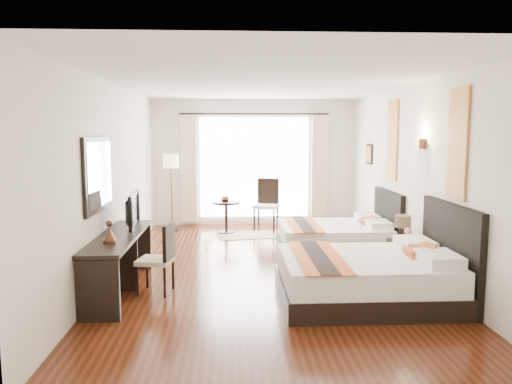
{
  "coord_description": "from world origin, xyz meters",
  "views": [
    {
      "loc": [
        -0.52,
        -7.4,
        2.09
      ],
      "look_at": [
        -0.14,
        0.22,
        1.17
      ],
      "focal_mm": 35.0,
      "sensor_mm": 36.0,
      "label": 1
    }
  ],
  "objects_px": {
    "television": "(128,210)",
    "window_chair": "(266,214)",
    "table_lamp": "(403,223)",
    "side_table": "(226,217)",
    "bed_near": "(373,276)",
    "console_desk": "(119,263)",
    "desk_chair": "(157,272)",
    "floor_lamp": "(171,166)",
    "bed_far": "(339,237)",
    "nightstand": "(405,258)",
    "fruit_bowl": "(225,200)",
    "vase": "(408,239)"
  },
  "relations": [
    {
      "from": "television",
      "to": "window_chair",
      "type": "relative_size",
      "value": 0.77
    },
    {
      "from": "table_lamp",
      "to": "side_table",
      "type": "bearing_deg",
      "value": 130.45
    },
    {
      "from": "bed_near",
      "to": "console_desk",
      "type": "height_order",
      "value": "bed_near"
    },
    {
      "from": "desk_chair",
      "to": "table_lamp",
      "type": "bearing_deg",
      "value": -157.51
    },
    {
      "from": "console_desk",
      "to": "floor_lamp",
      "type": "distance_m",
      "value": 4.21
    },
    {
      "from": "television",
      "to": "floor_lamp",
      "type": "relative_size",
      "value": 0.51
    },
    {
      "from": "bed_far",
      "to": "television",
      "type": "distance_m",
      "value": 3.66
    },
    {
      "from": "console_desk",
      "to": "bed_far",
      "type": "bearing_deg",
      "value": 30.32
    },
    {
      "from": "bed_far",
      "to": "desk_chair",
      "type": "height_order",
      "value": "bed_far"
    },
    {
      "from": "console_desk",
      "to": "desk_chair",
      "type": "relative_size",
      "value": 2.4
    },
    {
      "from": "bed_far",
      "to": "console_desk",
      "type": "distance_m",
      "value": 3.86
    },
    {
      "from": "nightstand",
      "to": "window_chair",
      "type": "distance_m",
      "value": 3.99
    },
    {
      "from": "fruit_bowl",
      "to": "table_lamp",
      "type": "bearing_deg",
      "value": -49.57
    },
    {
      "from": "nightstand",
      "to": "desk_chair",
      "type": "relative_size",
      "value": 0.56
    },
    {
      "from": "television",
      "to": "floor_lamp",
      "type": "distance_m",
      "value": 3.56
    },
    {
      "from": "bed_near",
      "to": "television",
      "type": "distance_m",
      "value": 3.44
    },
    {
      "from": "bed_far",
      "to": "nightstand",
      "type": "relative_size",
      "value": 3.76
    },
    {
      "from": "bed_far",
      "to": "side_table",
      "type": "bearing_deg",
      "value": 137.49
    },
    {
      "from": "table_lamp",
      "to": "floor_lamp",
      "type": "bearing_deg",
      "value": 137.91
    },
    {
      "from": "nightstand",
      "to": "television",
      "type": "height_order",
      "value": "television"
    },
    {
      "from": "table_lamp",
      "to": "floor_lamp",
      "type": "distance_m",
      "value": 5.14
    },
    {
      "from": "bed_far",
      "to": "fruit_bowl",
      "type": "bearing_deg",
      "value": 137.37
    },
    {
      "from": "table_lamp",
      "to": "console_desk",
      "type": "distance_m",
      "value": 4.07
    },
    {
      "from": "nightstand",
      "to": "fruit_bowl",
      "type": "relative_size",
      "value": 2.6
    },
    {
      "from": "console_desk",
      "to": "window_chair",
      "type": "distance_m",
      "value": 4.69
    },
    {
      "from": "bed_far",
      "to": "side_table",
      "type": "xyz_separation_m",
      "value": [
        -1.96,
        1.8,
        0.05
      ]
    },
    {
      "from": "table_lamp",
      "to": "fruit_bowl",
      "type": "relative_size",
      "value": 1.87
    },
    {
      "from": "bed_near",
      "to": "nightstand",
      "type": "distance_m",
      "value": 1.35
    },
    {
      "from": "bed_far",
      "to": "television",
      "type": "xyz_separation_m",
      "value": [
        -3.31,
        -1.4,
        0.71
      ]
    },
    {
      "from": "vase",
      "to": "window_chair",
      "type": "bearing_deg",
      "value": 115.21
    },
    {
      "from": "nightstand",
      "to": "vase",
      "type": "height_order",
      "value": "vase"
    },
    {
      "from": "bed_far",
      "to": "table_lamp",
      "type": "relative_size",
      "value": 5.22
    },
    {
      "from": "nightstand",
      "to": "floor_lamp",
      "type": "bearing_deg",
      "value": 137.28
    },
    {
      "from": "bed_near",
      "to": "television",
      "type": "xyz_separation_m",
      "value": [
        -3.2,
        1.07,
        0.68
      ]
    },
    {
      "from": "bed_near",
      "to": "floor_lamp",
      "type": "distance_m",
      "value": 5.6
    },
    {
      "from": "nightstand",
      "to": "table_lamp",
      "type": "distance_m",
      "value": 0.51
    },
    {
      "from": "bed_far",
      "to": "vase",
      "type": "xyz_separation_m",
      "value": [
        0.65,
        -1.55,
        0.28
      ]
    },
    {
      "from": "vase",
      "to": "television",
      "type": "height_order",
      "value": "television"
    },
    {
      "from": "nightstand",
      "to": "fruit_bowl",
      "type": "bearing_deg",
      "value": 129.8
    },
    {
      "from": "console_desk",
      "to": "television",
      "type": "height_order",
      "value": "television"
    },
    {
      "from": "floor_lamp",
      "to": "desk_chair",
      "type": "bearing_deg",
      "value": -86.0
    },
    {
      "from": "vase",
      "to": "console_desk",
      "type": "xyz_separation_m",
      "value": [
        -3.98,
        -0.4,
        -0.19
      ]
    },
    {
      "from": "console_desk",
      "to": "side_table",
      "type": "xyz_separation_m",
      "value": [
        1.37,
        3.75,
        -0.05
      ]
    },
    {
      "from": "bed_near",
      "to": "floor_lamp",
      "type": "bearing_deg",
      "value": 123.18
    },
    {
      "from": "console_desk",
      "to": "side_table",
      "type": "height_order",
      "value": "console_desk"
    },
    {
      "from": "television",
      "to": "side_table",
      "type": "distance_m",
      "value": 3.53
    },
    {
      "from": "table_lamp",
      "to": "vase",
      "type": "distance_m",
      "value": 0.32
    },
    {
      "from": "bed_near",
      "to": "vase",
      "type": "relative_size",
      "value": 16.13
    },
    {
      "from": "television",
      "to": "fruit_bowl",
      "type": "xyz_separation_m",
      "value": [
        1.32,
        3.23,
        -0.31
      ]
    },
    {
      "from": "table_lamp",
      "to": "desk_chair",
      "type": "xyz_separation_m",
      "value": [
        -3.5,
        -0.74,
        -0.47
      ]
    }
  ]
}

